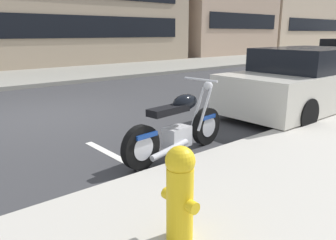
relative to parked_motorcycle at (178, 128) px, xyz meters
The scene contains 6 objects.
ground_plane 3.81m from the parked_motorcycle, 101.63° to the left, with size 260.00×260.00×0.00m, color #333335.
sidewalk_far_curb 15.19m from the parked_motorcycle, 42.29° to the left, with size 120.00×5.00×0.14m, color gray.
parking_stall_stripe 0.92m from the parked_motorcycle, 158.87° to the left, with size 0.12×2.20×0.01m, color silver.
parked_motorcycle is the anchor object (origin of this frame).
parked_car_second_in_row 4.23m from the parked_motorcycle, ahead, with size 4.71×1.87×1.46m.
fire_hydrant 2.31m from the parked_motorcycle, 131.58° to the right, with size 0.24×0.36×0.80m.
Camera 1 is at (-2.41, -7.22, 1.78)m, focal length 35.69 mm.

